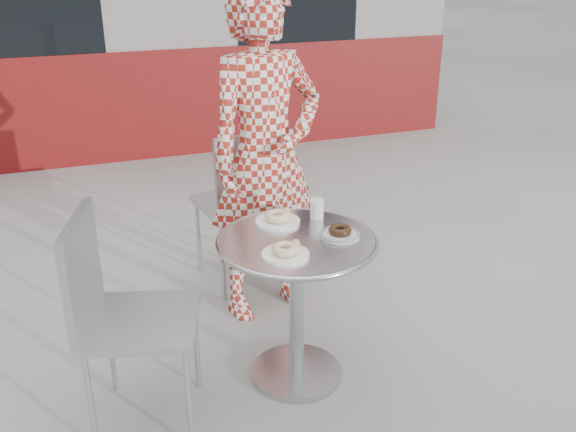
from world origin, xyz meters
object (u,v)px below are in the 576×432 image
object	(u,v)px
chair_far	(242,234)
plate_checker	(340,233)
chair_left	(142,360)
bistro_table	(297,275)
plate_far	(278,218)
milk_cup	(317,208)
plate_near	(286,251)
seated_person	(266,156)

from	to	relation	value
chair_far	plate_checker	distance (m)	1.13
chair_left	plate_checker	bearing A→B (deg)	-72.29
bistro_table	plate_far	bearing A→B (deg)	95.68
chair_left	plate_far	distance (m)	0.85
plate_far	plate_checker	size ratio (longest dim) A/B	1.16
chair_far	chair_left	bearing A→B (deg)	47.19
plate_checker	milk_cup	size ratio (longest dim) A/B	1.67
bistro_table	plate_near	xyz separation A→B (m)	(-0.10, -0.13, 0.19)
chair_far	milk_cup	world-z (taller)	chair_far
chair_far	plate_near	distance (m)	1.22
chair_far	milk_cup	size ratio (longest dim) A/B	9.09
chair_left	plate_far	size ratio (longest dim) A/B	4.58
chair_far	plate_near	size ratio (longest dim) A/B	4.93
seated_person	plate_checker	xyz separation A→B (m)	(0.11, -0.69, -0.15)
seated_person	plate_near	world-z (taller)	seated_person
seated_person	milk_cup	world-z (taller)	seated_person
seated_person	plate_far	size ratio (longest dim) A/B	8.57
plate_far	chair_left	bearing A→B (deg)	-160.83
plate_far	plate_checker	world-z (taller)	plate_far
chair_left	bistro_table	bearing A→B (deg)	-69.31
chair_left	seated_person	bearing A→B (deg)	-30.88
plate_far	milk_cup	xyz separation A→B (m)	(0.19, -0.01, 0.03)
chair_far	plate_near	bearing A→B (deg)	75.85
chair_left	plate_far	world-z (taller)	chair_left
plate_near	milk_cup	bearing A→B (deg)	49.79
plate_far	milk_cup	bearing A→B (deg)	-3.93
bistro_table	chair_far	xyz separation A→B (m)	(0.03, 1.00, -0.24)
plate_near	plate_checker	bearing A→B (deg)	19.01
chair_far	chair_left	distance (m)	1.28
plate_near	seated_person	bearing A→B (deg)	77.58
chair_far	plate_checker	xyz separation A→B (m)	(0.16, -1.03, 0.43)
bistro_table	chair_left	bearing A→B (deg)	-176.37
chair_left	plate_near	distance (m)	0.76
seated_person	bistro_table	bearing A→B (deg)	-108.37
chair_left	plate_near	bearing A→B (deg)	-81.21
bistro_table	plate_near	world-z (taller)	plate_near
chair_left	plate_checker	world-z (taller)	chair_left
chair_far	chair_left	size ratio (longest dim) A/B	1.03
seated_person	plate_near	size ratio (longest dim) A/B	8.98
plate_checker	bistro_table	bearing A→B (deg)	169.45
plate_checker	milk_cup	world-z (taller)	milk_cup
plate_near	plate_checker	size ratio (longest dim) A/B	1.10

